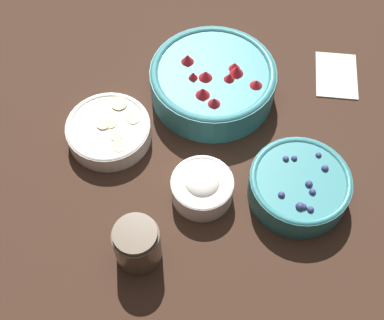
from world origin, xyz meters
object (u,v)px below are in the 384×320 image
Objects in this scene: bowl_strawberries at (213,80)px; bowl_cream at (202,187)px; bowl_blueberries at (299,185)px; jar_chocolate at (137,245)px; bowl_bananas at (109,130)px.

bowl_strawberries reaches higher than bowl_cream.
bowl_blueberries is at bearing 54.89° from bowl_strawberries.
bowl_blueberries is at bearing 113.00° from bowl_cream.
jar_chocolate is (0.16, -0.06, 0.01)m from bowl_cream.
bowl_strawberries is 1.55× the size of bowl_bananas.
bowl_strawberries is 0.40m from jar_chocolate.
bowl_strawberries is 0.25m from bowl_cream.
bowl_cream is 1.25× the size of jar_chocolate.
bowl_bananas is (0.02, -0.39, -0.01)m from bowl_blueberries.
bowl_cream is (0.07, -0.17, -0.00)m from bowl_blueberries.
bowl_bananas is (0.19, -0.15, -0.02)m from bowl_strawberries.
jar_chocolate is at bearing 2.14° from bowl_strawberries.
jar_chocolate is (0.23, -0.22, 0.01)m from bowl_blueberries.
bowl_strawberries is at bearing -163.06° from bowl_cream.
bowl_blueberries is 2.01× the size of jar_chocolate.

